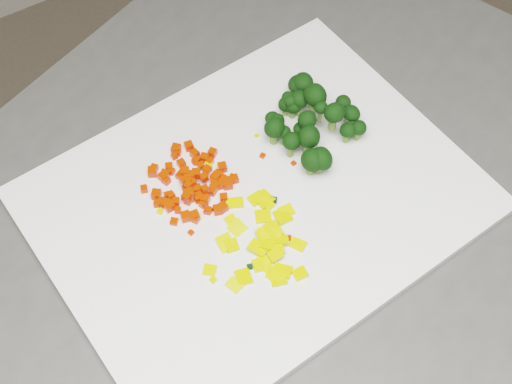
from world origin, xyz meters
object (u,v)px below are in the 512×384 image
counter_block (246,357)px  cutting_board (256,200)px  broccoli_pile (314,115)px  pepper_pile (257,243)px  carrot_pile (189,178)px

counter_block → cutting_board: 0.46m
counter_block → broccoli_pile: (0.13, 0.05, 0.49)m
counter_block → pepper_pile: 0.47m
counter_block → pepper_pile: (-0.01, -0.05, 0.47)m
counter_block → broccoli_pile: size_ratio=7.69×
counter_block → cutting_board: bearing=18.3°
broccoli_pile → pepper_pile: bearing=-144.6°
cutting_board → carrot_pile: bearing=136.4°
counter_block → cutting_board: size_ratio=2.05×
cutting_board → broccoli_pile: broccoli_pile is taller
carrot_pile → pepper_pile: bearing=-77.7°
carrot_pile → counter_block: bearing=-63.5°
cutting_board → carrot_pile: 0.08m
pepper_pile → broccoli_pile: broccoli_pile is taller
carrot_pile → broccoli_pile: size_ratio=0.83×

